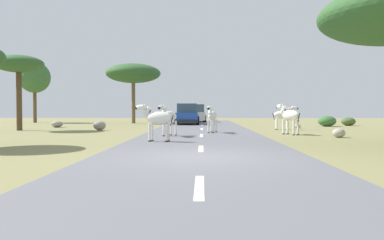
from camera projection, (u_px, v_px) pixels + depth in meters
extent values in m
plane|color=olive|center=(196.00, 158.00, 10.25)|extent=(90.00, 90.00, 0.00)
cube|color=slate|center=(201.00, 157.00, 10.25)|extent=(6.00, 64.00, 0.05)
cube|color=silver|center=(199.00, 187.00, 6.25)|extent=(0.16, 2.00, 0.01)
cube|color=silver|center=(201.00, 149.00, 12.25)|extent=(0.16, 2.00, 0.01)
cube|color=silver|center=(201.00, 136.00, 18.24)|extent=(0.16, 2.00, 0.01)
cube|color=silver|center=(202.00, 129.00, 24.24)|extent=(0.16, 2.00, 0.01)
cube|color=silver|center=(202.00, 125.00, 30.23)|extent=(0.16, 2.00, 0.01)
cube|color=silver|center=(202.00, 122.00, 36.23)|extent=(0.16, 2.00, 0.01)
ellipsoid|color=silver|center=(170.00, 116.00, 18.03)|extent=(0.84, 1.14, 0.50)
cylinder|color=silver|center=(164.00, 129.00, 17.80)|extent=(0.14, 0.14, 0.72)
cylinder|color=#28231E|center=(164.00, 136.00, 17.81)|extent=(0.16, 0.16, 0.05)
cylinder|color=silver|center=(168.00, 129.00, 17.67)|extent=(0.14, 0.14, 0.72)
cylinder|color=#28231E|center=(168.00, 136.00, 17.68)|extent=(0.16, 0.16, 0.05)
cylinder|color=silver|center=(171.00, 128.00, 18.41)|extent=(0.14, 0.14, 0.72)
cylinder|color=#28231E|center=(171.00, 135.00, 18.42)|extent=(0.16, 0.16, 0.05)
cylinder|color=silver|center=(176.00, 128.00, 18.29)|extent=(0.14, 0.14, 0.72)
cylinder|color=#28231E|center=(176.00, 135.00, 18.30)|extent=(0.16, 0.16, 0.05)
cylinder|color=silver|center=(164.00, 111.00, 17.57)|extent=(0.34, 0.42, 0.43)
cube|color=black|center=(164.00, 109.00, 17.57)|extent=(0.19, 0.33, 0.29)
ellipsoid|color=silver|center=(161.00, 108.00, 17.34)|extent=(0.37, 0.50, 0.23)
ellipsoid|color=black|center=(159.00, 108.00, 17.18)|extent=(0.19, 0.20, 0.14)
cone|color=silver|center=(161.00, 105.00, 17.47)|extent=(0.12, 0.12, 0.13)
cone|color=silver|center=(164.00, 105.00, 17.41)|extent=(0.12, 0.12, 0.13)
cylinder|color=black|center=(175.00, 118.00, 18.50)|extent=(0.10, 0.15, 0.43)
ellipsoid|color=silver|center=(159.00, 118.00, 14.93)|extent=(1.13, 0.64, 0.50)
cylinder|color=silver|center=(152.00, 132.00, 15.17)|extent=(0.13, 0.13, 0.72)
cylinder|color=#28231E|center=(152.00, 140.00, 15.18)|extent=(0.15, 0.15, 0.05)
cylinder|color=silver|center=(150.00, 132.00, 14.90)|extent=(0.13, 0.13, 0.72)
cylinder|color=#28231E|center=(150.00, 141.00, 14.91)|extent=(0.15, 0.15, 0.05)
cylinder|color=silver|center=(168.00, 132.00, 15.00)|extent=(0.13, 0.13, 0.72)
cylinder|color=#28231E|center=(168.00, 141.00, 15.01)|extent=(0.15, 0.15, 0.05)
cylinder|color=silver|center=(166.00, 133.00, 14.74)|extent=(0.13, 0.13, 0.72)
cylinder|color=#28231E|center=(166.00, 141.00, 14.75)|extent=(0.15, 0.15, 0.05)
cylinder|color=silver|center=(147.00, 111.00, 15.05)|extent=(0.41, 0.27, 0.43)
cube|color=black|center=(147.00, 109.00, 15.05)|extent=(0.35, 0.11, 0.29)
ellipsoid|color=silver|center=(141.00, 107.00, 15.11)|extent=(0.49, 0.29, 0.23)
ellipsoid|color=black|center=(137.00, 108.00, 15.15)|extent=(0.19, 0.17, 0.14)
cone|color=silver|center=(144.00, 105.00, 15.14)|extent=(0.10, 0.10, 0.13)
cone|color=silver|center=(143.00, 105.00, 15.01)|extent=(0.10, 0.10, 0.13)
cylinder|color=black|center=(172.00, 120.00, 14.81)|extent=(0.15, 0.07, 0.43)
ellipsoid|color=silver|center=(212.00, 116.00, 20.53)|extent=(0.67, 1.11, 0.49)
cylinder|color=silver|center=(209.00, 126.00, 20.25)|extent=(0.13, 0.13, 0.71)
cylinder|color=#28231E|center=(209.00, 132.00, 20.26)|extent=(0.15, 0.15, 0.05)
cylinder|color=silver|center=(213.00, 126.00, 20.18)|extent=(0.13, 0.13, 0.71)
cylinder|color=#28231E|center=(213.00, 133.00, 20.19)|extent=(0.15, 0.15, 0.05)
cylinder|color=silver|center=(212.00, 126.00, 20.91)|extent=(0.13, 0.13, 0.71)
cylinder|color=#28231E|center=(212.00, 132.00, 20.92)|extent=(0.15, 0.15, 0.05)
cylinder|color=silver|center=(216.00, 126.00, 20.83)|extent=(0.13, 0.13, 0.71)
cylinder|color=#28231E|center=(216.00, 132.00, 20.84)|extent=(0.15, 0.15, 0.05)
cylinder|color=silver|center=(210.00, 111.00, 20.04)|extent=(0.28, 0.41, 0.42)
cube|color=black|center=(210.00, 110.00, 20.04)|extent=(0.13, 0.34, 0.29)
ellipsoid|color=silver|center=(209.00, 108.00, 19.80)|extent=(0.30, 0.49, 0.23)
ellipsoid|color=black|center=(208.00, 109.00, 19.63)|extent=(0.17, 0.19, 0.14)
cone|color=silver|center=(208.00, 106.00, 19.92)|extent=(0.10, 0.10, 0.13)
cone|color=silver|center=(211.00, 106.00, 19.89)|extent=(0.10, 0.10, 0.13)
cylinder|color=black|center=(215.00, 117.00, 21.03)|extent=(0.07, 0.15, 0.42)
ellipsoid|color=silver|center=(282.00, 115.00, 24.29)|extent=(1.09, 0.44, 0.51)
cylinder|color=silver|center=(288.00, 124.00, 24.16)|extent=(0.11, 0.11, 0.74)
cylinder|color=#28231E|center=(288.00, 129.00, 24.17)|extent=(0.13, 0.13, 0.05)
cylinder|color=silver|center=(287.00, 124.00, 24.44)|extent=(0.11, 0.11, 0.74)
cylinder|color=#28231E|center=(287.00, 129.00, 24.45)|extent=(0.13, 0.13, 0.05)
cylinder|color=silver|center=(277.00, 124.00, 24.19)|extent=(0.11, 0.11, 0.74)
cylinder|color=#28231E|center=(277.00, 129.00, 24.20)|extent=(0.13, 0.13, 0.05)
cylinder|color=silver|center=(276.00, 124.00, 24.46)|extent=(0.11, 0.11, 0.74)
cylinder|color=#28231E|center=(276.00, 129.00, 24.47)|extent=(0.13, 0.13, 0.05)
cylinder|color=silver|center=(290.00, 111.00, 24.27)|extent=(0.39, 0.20, 0.44)
cube|color=black|center=(290.00, 109.00, 24.26)|extent=(0.36, 0.04, 0.30)
ellipsoid|color=silver|center=(294.00, 108.00, 24.25)|extent=(0.48, 0.20, 0.24)
ellipsoid|color=black|center=(297.00, 109.00, 24.24)|extent=(0.17, 0.14, 0.14)
cone|color=silver|center=(293.00, 106.00, 24.18)|extent=(0.09, 0.09, 0.14)
cone|color=silver|center=(292.00, 106.00, 24.32)|extent=(0.09, 0.09, 0.14)
cylinder|color=black|center=(274.00, 116.00, 24.32)|extent=(0.15, 0.04, 0.44)
ellipsoid|color=silver|center=(291.00, 115.00, 19.54)|extent=(0.98, 1.22, 0.54)
cylinder|color=silver|center=(288.00, 127.00, 19.96)|extent=(0.16, 0.16, 0.78)
cylinder|color=#28231E|center=(288.00, 134.00, 19.97)|extent=(0.18, 0.18, 0.05)
cylinder|color=silver|center=(283.00, 127.00, 19.82)|extent=(0.16, 0.16, 0.78)
cylinder|color=#28231E|center=(283.00, 134.00, 19.83)|extent=(0.18, 0.18, 0.05)
cylinder|color=silver|center=(298.00, 127.00, 19.30)|extent=(0.16, 0.16, 0.78)
cylinder|color=#28231E|center=(298.00, 135.00, 19.31)|extent=(0.18, 0.18, 0.05)
cylinder|color=silver|center=(294.00, 128.00, 19.16)|extent=(0.16, 0.16, 0.78)
cylinder|color=#28231E|center=(294.00, 135.00, 19.17)|extent=(0.18, 0.18, 0.05)
cylinder|color=silver|center=(283.00, 110.00, 20.01)|extent=(0.39, 0.46, 0.46)
cube|color=black|center=(283.00, 108.00, 20.01)|extent=(0.23, 0.35, 0.32)
ellipsoid|color=silver|center=(280.00, 107.00, 20.24)|extent=(0.43, 0.54, 0.25)
ellipsoid|color=black|center=(277.00, 107.00, 20.42)|extent=(0.21, 0.23, 0.15)
cone|color=silver|center=(283.00, 104.00, 20.17)|extent=(0.13, 0.13, 0.15)
cone|color=silver|center=(281.00, 104.00, 20.09)|extent=(0.13, 0.13, 0.15)
cylinder|color=black|center=(299.00, 117.00, 19.04)|extent=(0.12, 0.16, 0.46)
cube|color=#1E479E|center=(187.00, 117.00, 31.90)|extent=(1.90, 4.24, 0.80)
cube|color=#334751|center=(187.00, 108.00, 32.08)|extent=(1.69, 2.24, 0.76)
cube|color=black|center=(187.00, 121.00, 29.75)|extent=(1.71, 0.20, 0.24)
cylinder|color=black|center=(176.00, 121.00, 30.56)|extent=(0.24, 0.69, 0.68)
cylinder|color=black|center=(198.00, 121.00, 30.56)|extent=(0.24, 0.69, 0.68)
cylinder|color=black|center=(177.00, 120.00, 33.26)|extent=(0.24, 0.69, 0.68)
cylinder|color=black|center=(197.00, 120.00, 33.26)|extent=(0.24, 0.69, 0.68)
cube|color=white|center=(195.00, 116.00, 37.96)|extent=(1.99, 4.28, 0.80)
cube|color=#334751|center=(195.00, 108.00, 37.74)|extent=(1.74, 2.27, 0.76)
cube|color=black|center=(195.00, 118.00, 40.13)|extent=(1.72, 0.24, 0.24)
cylinder|color=black|center=(204.00, 118.00, 39.33)|extent=(0.25, 0.69, 0.68)
cylinder|color=black|center=(186.00, 118.00, 39.30)|extent=(0.25, 0.69, 0.68)
cylinder|color=black|center=(205.00, 119.00, 36.63)|extent=(0.25, 0.69, 0.68)
cylinder|color=black|center=(186.00, 119.00, 36.60)|extent=(0.25, 0.69, 0.68)
cylinder|color=brown|center=(133.00, 103.00, 35.24)|extent=(0.34, 0.34, 3.76)
ellipsoid|color=#2D5628|center=(133.00, 73.00, 35.16)|extent=(5.08, 5.08, 1.78)
cylinder|color=brown|center=(35.00, 106.00, 36.70)|extent=(0.33, 0.33, 3.20)
sphere|color=#386633|center=(35.00, 77.00, 36.62)|extent=(3.02, 3.02, 3.02)
cylinder|color=#4C3823|center=(19.00, 101.00, 23.44)|extent=(0.34, 0.34, 3.61)
ellipsoid|color=#2D5628|center=(19.00, 64.00, 23.37)|extent=(3.03, 3.03, 1.06)
ellipsoid|color=#425B2D|center=(348.00, 121.00, 30.15)|extent=(1.11, 1.00, 0.67)
ellipsoid|color=#386633|center=(327.00, 121.00, 28.87)|extent=(1.36, 1.22, 0.82)
ellipsoid|color=gray|center=(57.00, 124.00, 27.41)|extent=(0.81, 0.86, 0.48)
ellipsoid|color=#A89E8C|center=(297.00, 126.00, 26.10)|extent=(0.45, 0.37, 0.27)
ellipsoid|color=gray|center=(100.00, 126.00, 23.63)|extent=(0.78, 0.59, 0.60)
ellipsoid|color=#A89E8C|center=(339.00, 133.00, 17.67)|extent=(0.59, 0.51, 0.43)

